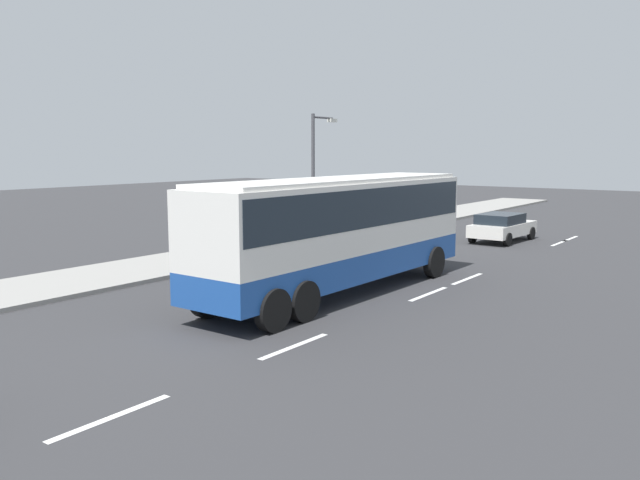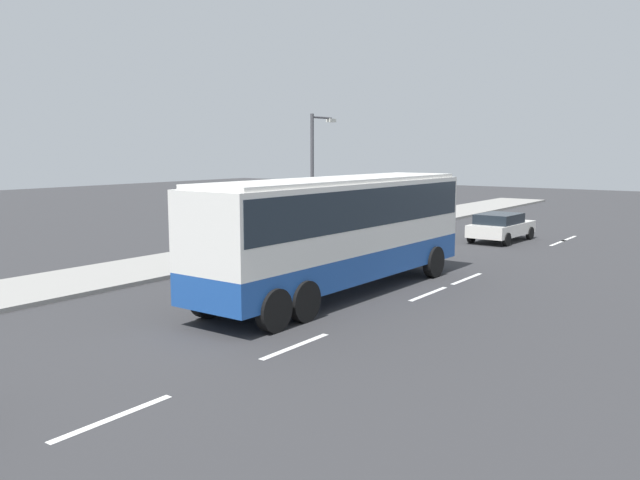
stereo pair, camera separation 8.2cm
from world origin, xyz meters
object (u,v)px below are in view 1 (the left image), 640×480
car_white_minivan (502,226)px  pedestrian_near_curb (299,224)px  coach_bus (340,223)px  street_lamp (316,169)px

car_white_minivan → pedestrian_near_curb: pedestrian_near_curb is taller
coach_bus → car_white_minivan: (14.25, 0.18, -1.48)m
car_white_minivan → street_lamp: size_ratio=0.73×
coach_bus → street_lamp: 9.86m
coach_bus → car_white_minivan: size_ratio=2.66×
pedestrian_near_curb → street_lamp: (0.79, -0.38, 2.47)m
street_lamp → car_white_minivan: bearing=-42.1°
coach_bus → street_lamp: street_lamp is taller
coach_bus → pedestrian_near_curb: bearing=46.4°
street_lamp → coach_bus: bearing=-139.0°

